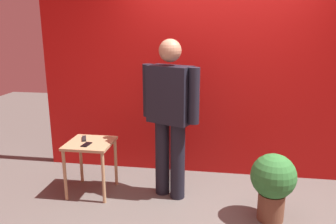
% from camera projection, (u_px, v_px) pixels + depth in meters
% --- Properties ---
extents(back_wall_red, '(4.65, 0.12, 2.72)m').
position_uv_depth(back_wall_red, '(223.00, 69.00, 4.14)').
color(back_wall_red, red).
rests_on(back_wall_red, ground_plane).
extents(standing_person, '(0.68, 0.40, 1.75)m').
position_uv_depth(standing_person, '(170.00, 112.00, 3.60)').
color(standing_person, black).
rests_on(standing_person, ground_plane).
extents(side_table, '(0.50, 0.50, 0.61)m').
position_uv_depth(side_table, '(90.00, 151.00, 3.79)').
color(side_table, tan).
rests_on(side_table, ground_plane).
extents(cell_phone, '(0.09, 0.15, 0.01)m').
position_uv_depth(cell_phone, '(86.00, 145.00, 3.67)').
color(cell_phone, black).
rests_on(cell_phone, side_table).
extents(tv_remote, '(0.11, 0.17, 0.02)m').
position_uv_depth(tv_remote, '(84.00, 139.00, 3.85)').
color(tv_remote, black).
rests_on(tv_remote, side_table).
extents(potted_plant, '(0.44, 0.44, 0.69)m').
position_uv_depth(potted_plant, '(273.00, 182.00, 3.26)').
color(potted_plant, brown).
rests_on(potted_plant, ground_plane).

